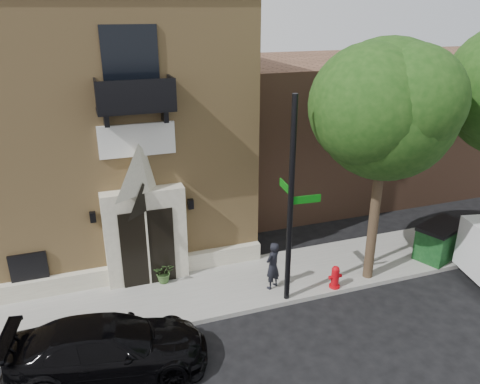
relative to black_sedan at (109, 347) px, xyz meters
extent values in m
plane|color=black|center=(2.59, 1.03, -0.71)|extent=(120.00, 120.00, 0.00)
cube|color=gray|center=(3.59, 2.53, -0.64)|extent=(42.00, 3.00, 0.15)
cube|color=tan|center=(-0.41, 9.03, 3.79)|extent=(12.00, 10.00, 9.00)
cube|color=silver|center=(-0.41, 3.91, -0.26)|extent=(12.00, 0.30, 0.60)
cube|color=silver|center=(1.59, 3.78, 1.04)|extent=(2.60, 0.55, 3.20)
pyramid|color=silver|center=(1.59, 3.78, 3.39)|extent=(2.60, 0.55, 1.50)
cube|color=black|center=(1.59, 3.49, 0.74)|extent=(1.70, 0.06, 2.60)
cube|color=silver|center=(1.59, 3.45, 0.74)|extent=(0.06, 0.04, 2.60)
cube|color=white|center=(1.59, 3.97, 4.19)|extent=(2.30, 0.10, 1.00)
cube|color=black|center=(1.59, 3.58, 5.19)|extent=(2.20, 0.90, 0.10)
cube|color=black|center=(1.59, 3.15, 5.64)|extent=(2.20, 0.06, 0.90)
cube|color=black|center=(0.54, 3.58, 5.64)|extent=(0.06, 0.90, 0.90)
cube|color=black|center=(2.64, 3.58, 5.64)|extent=(0.06, 0.90, 0.90)
cube|color=black|center=(1.59, 4.00, 6.39)|extent=(1.60, 0.08, 2.20)
cube|color=black|center=(-2.01, 3.98, 0.44)|extent=(1.10, 0.10, 1.00)
cube|color=#C44F17|center=(-2.01, 4.01, 0.44)|extent=(0.85, 0.06, 0.75)
cube|color=black|center=(0.04, 3.91, 1.89)|extent=(0.18, 0.18, 0.32)
cube|color=black|center=(3.14, 3.91, 1.89)|extent=(0.18, 0.18, 0.32)
cube|color=brown|center=(14.59, 10.03, 2.49)|extent=(18.00, 8.00, 6.40)
cylinder|color=#38281C|center=(8.59, 1.48, 1.54)|extent=(0.32, 0.32, 4.20)
sphere|color=#183C10|center=(8.59, 1.48, 5.11)|extent=(4.20, 4.20, 4.20)
sphere|color=#183C10|center=(9.39, 1.78, 4.81)|extent=(3.36, 3.36, 3.36)
sphere|color=#183C10|center=(7.89, 1.28, 5.31)|extent=(3.57, 3.57, 3.57)
sphere|color=#183C10|center=(8.79, 0.78, 5.51)|extent=(3.15, 3.15, 3.15)
imported|color=black|center=(0.00, 0.00, 0.00)|extent=(5.18, 2.77, 1.43)
cylinder|color=black|center=(12.63, 0.78, -0.32)|extent=(0.83, 0.42, 0.79)
cylinder|color=black|center=(5.47, 1.23, 2.62)|extent=(0.17, 0.17, 6.37)
cube|color=#0A630D|center=(5.94, 1.19, 2.73)|extent=(0.90, 0.11, 0.23)
cube|color=#0A630D|center=(5.51, 1.71, 2.99)|extent=(0.11, 0.90, 0.23)
cylinder|color=#BA0710|center=(7.19, 1.26, -0.53)|extent=(0.35, 0.35, 0.08)
cylinder|color=#BA0710|center=(7.19, 1.26, -0.22)|extent=(0.25, 0.25, 0.54)
sphere|color=#BA0710|center=(7.19, 1.26, 0.08)|extent=(0.25, 0.25, 0.25)
cylinder|color=#BA0710|center=(7.19, 1.26, -0.17)|extent=(0.44, 0.12, 0.12)
cube|color=#0E3414|center=(11.84, 1.83, 0.01)|extent=(2.12, 1.66, 1.14)
cube|color=black|center=(11.84, 1.83, 0.63)|extent=(2.19, 1.72, 0.12)
imported|color=#3C5F2B|center=(2.04, 3.42, -0.19)|extent=(0.76, 0.68, 0.74)
imported|color=black|center=(5.27, 1.93, 0.24)|extent=(0.70, 0.62, 1.62)
camera|label=1|loc=(-0.04, -9.99, 7.91)|focal=35.00mm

